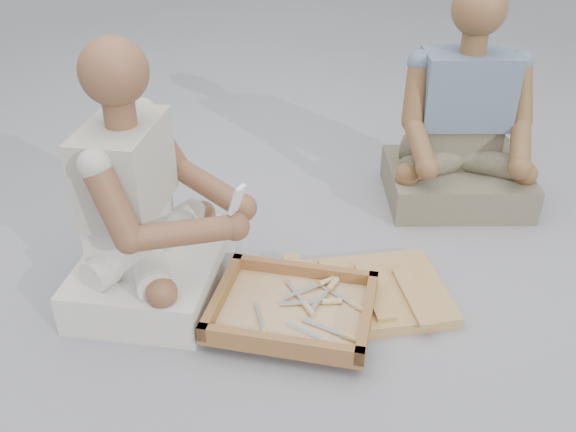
% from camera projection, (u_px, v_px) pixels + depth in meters
% --- Properties ---
extents(ground, '(60.00, 60.00, 0.00)m').
position_uv_depth(ground, '(274.00, 316.00, 2.32)').
color(ground, gray).
rests_on(ground, ground).
extents(carved_panel, '(0.79, 0.66, 0.04)m').
position_uv_depth(carved_panel, '(356.00, 295.00, 2.39)').
color(carved_panel, '#98633B').
rests_on(carved_panel, ground).
extents(tool_tray, '(0.55, 0.44, 0.07)m').
position_uv_depth(tool_tray, '(293.00, 309.00, 2.25)').
color(tool_tray, brown).
rests_on(tool_tray, carved_panel).
extents(chisel_0, '(0.11, 0.21, 0.02)m').
position_uv_depth(chisel_0, '(264.00, 334.00, 2.13)').
color(chisel_0, white).
rests_on(chisel_0, tool_tray).
extents(chisel_1, '(0.17, 0.17, 0.02)m').
position_uv_depth(chisel_1, '(322.00, 283.00, 2.35)').
color(chisel_1, white).
rests_on(chisel_1, tool_tray).
extents(chisel_2, '(0.22, 0.08, 0.02)m').
position_uv_depth(chisel_2, '(326.00, 302.00, 2.27)').
color(chisel_2, white).
rests_on(chisel_2, tool_tray).
extents(chisel_3, '(0.08, 0.22, 0.02)m').
position_uv_depth(chisel_3, '(330.00, 287.00, 2.32)').
color(chisel_3, white).
rests_on(chisel_3, tool_tray).
extents(chisel_4, '(0.15, 0.19, 0.02)m').
position_uv_depth(chisel_4, '(306.00, 305.00, 2.25)').
color(chisel_4, white).
rests_on(chisel_4, tool_tray).
extents(chisel_5, '(0.22, 0.08, 0.02)m').
position_uv_depth(chisel_5, '(345.00, 335.00, 2.12)').
color(chisel_5, white).
rests_on(chisel_5, tool_tray).
extents(chisel_6, '(0.21, 0.09, 0.02)m').
position_uv_depth(chisel_6, '(327.00, 341.00, 2.10)').
color(chisel_6, white).
rests_on(chisel_6, tool_tray).
extents(chisel_7, '(0.20, 0.13, 0.02)m').
position_uv_depth(chisel_7, '(353.00, 304.00, 2.26)').
color(chisel_7, white).
rests_on(chisel_7, tool_tray).
extents(wood_chip_0, '(0.02, 0.02, 0.00)m').
position_uv_depth(wood_chip_0, '(353.00, 323.00, 2.28)').
color(wood_chip_0, tan).
rests_on(wood_chip_0, ground).
extents(wood_chip_1, '(0.02, 0.02, 0.00)m').
position_uv_depth(wood_chip_1, '(252.00, 304.00, 2.38)').
color(wood_chip_1, tan).
rests_on(wood_chip_1, ground).
extents(wood_chip_2, '(0.02, 0.02, 0.00)m').
position_uv_depth(wood_chip_2, '(217.00, 288.00, 2.46)').
color(wood_chip_2, tan).
rests_on(wood_chip_2, ground).
extents(wood_chip_3, '(0.02, 0.02, 0.00)m').
position_uv_depth(wood_chip_3, '(393.00, 283.00, 2.49)').
color(wood_chip_3, tan).
rests_on(wood_chip_3, ground).
extents(wood_chip_4, '(0.02, 0.02, 0.00)m').
position_uv_depth(wood_chip_4, '(329.00, 300.00, 2.39)').
color(wood_chip_4, tan).
rests_on(wood_chip_4, ground).
extents(wood_chip_5, '(0.02, 0.02, 0.00)m').
position_uv_depth(wood_chip_5, '(324.00, 333.00, 2.24)').
color(wood_chip_5, tan).
rests_on(wood_chip_5, ground).
extents(wood_chip_6, '(0.02, 0.02, 0.00)m').
position_uv_depth(wood_chip_6, '(321.00, 262.00, 2.61)').
color(wood_chip_6, tan).
rests_on(wood_chip_6, ground).
extents(wood_chip_7, '(0.02, 0.02, 0.00)m').
position_uv_depth(wood_chip_7, '(315.00, 295.00, 2.42)').
color(wood_chip_7, tan).
rests_on(wood_chip_7, ground).
extents(wood_chip_8, '(0.02, 0.02, 0.00)m').
position_uv_depth(wood_chip_8, '(243.00, 291.00, 2.44)').
color(wood_chip_8, tan).
rests_on(wood_chip_8, ground).
extents(wood_chip_9, '(0.02, 0.02, 0.00)m').
position_uv_depth(wood_chip_9, '(389.00, 312.00, 2.34)').
color(wood_chip_9, tan).
rests_on(wood_chip_9, ground).
extents(wood_chip_10, '(0.02, 0.02, 0.00)m').
position_uv_depth(wood_chip_10, '(206.00, 322.00, 2.29)').
color(wood_chip_10, tan).
rests_on(wood_chip_10, ground).
extents(craftsman, '(0.66, 0.65, 0.97)m').
position_uv_depth(craftsman, '(145.00, 215.00, 2.29)').
color(craftsman, silver).
rests_on(craftsman, ground).
extents(companion, '(0.73, 0.64, 0.99)m').
position_uv_depth(companion, '(462.00, 133.00, 2.90)').
color(companion, '#756C54').
rests_on(companion, ground).
extents(mobile_phone, '(0.06, 0.06, 0.11)m').
position_uv_depth(mobile_phone, '(237.00, 200.00, 2.12)').
color(mobile_phone, white).
rests_on(mobile_phone, craftsman).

